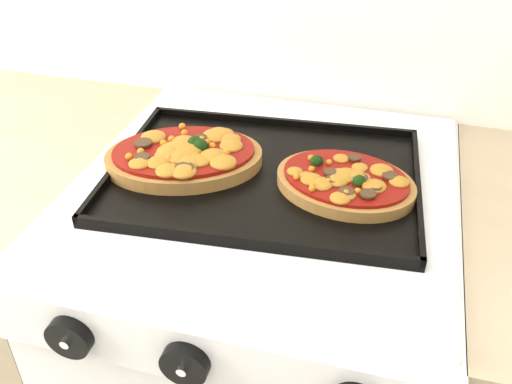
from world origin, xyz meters
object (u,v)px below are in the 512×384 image
(baking_tray, at_px, (264,174))
(pizza_right, at_px, (345,180))
(stove, at_px, (264,366))
(pizza_left, at_px, (184,155))

(baking_tray, bearing_deg, pizza_right, -7.03)
(stove, xyz_separation_m, pizza_right, (0.12, -0.01, 0.48))
(baking_tray, distance_m, pizza_right, 0.13)
(stove, distance_m, baking_tray, 0.47)
(stove, distance_m, pizza_left, 0.50)
(stove, xyz_separation_m, baking_tray, (-0.00, -0.00, 0.47))
(baking_tray, relative_size, pizza_right, 2.25)
(stove, distance_m, pizza_right, 0.50)
(baking_tray, relative_size, pizza_left, 1.90)
(pizza_left, height_order, pizza_right, pizza_left)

